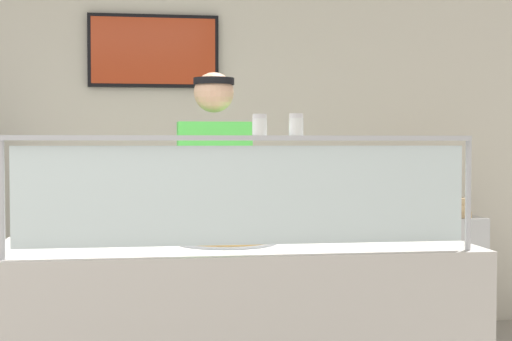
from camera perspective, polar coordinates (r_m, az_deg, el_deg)
The scene contains 9 objects.
shop_rear_unit at distance 5.64m, azimuth -4.39°, elevation 1.76°, with size 6.45×0.13×2.70m.
sneeze_guard at distance 2.99m, azimuth -0.81°, elevation -0.72°, with size 1.87×0.06×0.47m.
pizza_tray at distance 3.36m, azimuth -2.19°, elevation -5.17°, with size 0.44×0.44×0.04m.
pizza_server at distance 3.34m, azimuth -1.49°, elevation -4.83°, with size 0.07×0.28×0.01m, color #ADAFB7.
parmesan_shaker at distance 2.99m, azimuth 0.27°, elevation 3.34°, with size 0.06×0.06×0.08m.
pepper_flake_shaker at distance 3.02m, azimuth 3.02°, elevation 3.35°, with size 0.06×0.06×0.09m.
worker_figure at distance 4.01m, azimuth -3.09°, elevation -3.44°, with size 0.41×0.50×1.76m.
prep_shelf at distance 5.58m, azimuth 12.57°, elevation -7.80°, with size 0.70×0.55×0.88m, color #B7BABF.
pizza_box_stack at distance 5.52m, azimuth 12.62°, elevation -2.62°, with size 0.49×0.48×0.14m.
Camera 1 is at (0.64, -2.90, 1.39)m, focal length 53.45 mm.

